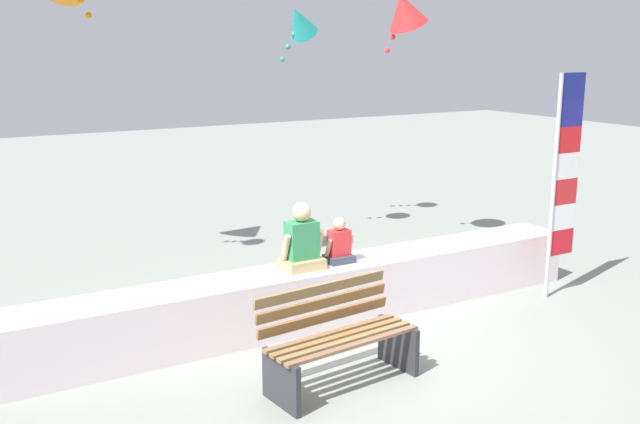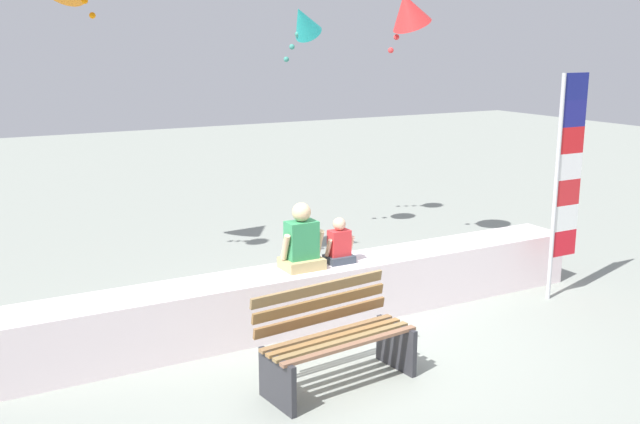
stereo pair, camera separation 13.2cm
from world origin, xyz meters
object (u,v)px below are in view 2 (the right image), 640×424
at_px(person_child, 339,245).
at_px(kite_teal, 303,22).
at_px(park_bench, 335,341).
at_px(kite_red, 408,10).
at_px(person_adult, 302,243).
at_px(flag_banner, 565,175).

bearing_deg(person_child, kite_teal, 69.47).
xyz_separation_m(park_bench, kite_red, (2.94, 3.12, 3.05)).
bearing_deg(person_adult, flag_banner, -12.37).
bearing_deg(person_adult, park_bench, -105.62).
bearing_deg(kite_teal, person_adult, -118.09).
xyz_separation_m(park_bench, person_adult, (0.39, 1.39, 0.52)).
height_order(park_bench, kite_teal, kite_teal).
distance_m(park_bench, flag_banner, 3.76).
xyz_separation_m(person_child, flag_banner, (2.67, -0.69, 0.67)).
xyz_separation_m(park_bench, kite_teal, (1.95, 4.31, 2.91)).
height_order(person_adult, flag_banner, flag_banner).
bearing_deg(park_bench, kite_teal, 65.67).
bearing_deg(kite_red, park_bench, -133.25).
bearing_deg(kite_red, person_child, -140.19).
distance_m(person_child, flag_banner, 2.84).
relative_size(flag_banner, kite_red, 2.99).
distance_m(park_bench, person_adult, 1.53).
xyz_separation_m(flag_banner, kite_red, (-0.59, 2.42, 1.94)).
relative_size(person_adult, kite_red, 0.81).
bearing_deg(kite_red, person_adult, -145.74).
xyz_separation_m(flag_banner, kite_teal, (-1.57, 3.62, 1.81)).
bearing_deg(flag_banner, park_bench, -168.79).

